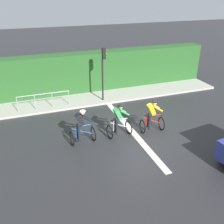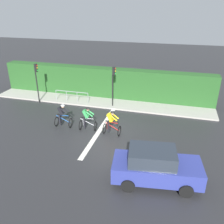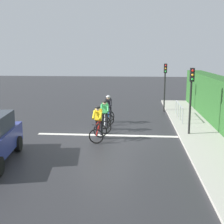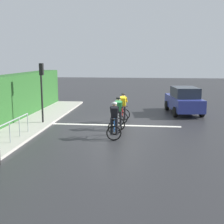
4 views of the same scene
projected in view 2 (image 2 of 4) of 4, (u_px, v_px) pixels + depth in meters
The scene contains 12 objects.
ground_plane at pixel (106, 131), 15.82m from camera, with size 80.00×80.00×0.00m, color #28282B.
sidewalk_kerb at pixel (100, 101), 20.60m from camera, with size 2.80×18.95×0.12m, color #ADA89E.
stone_wall_low at pixel (103, 95), 21.31m from camera, with size 0.44×18.95×0.49m, color gray.
hedge_wall at pixel (104, 83), 21.12m from camera, with size 1.10×18.95×2.67m, color #265623.
road_marking_stop_line at pixel (100, 130), 15.93m from camera, with size 7.00×0.30×0.01m, color silver.
cyclist_lead at pixel (62, 116), 16.06m from camera, with size 0.75×1.12×1.66m.
cyclist_second at pixel (87, 119), 15.61m from camera, with size 0.79×1.14×1.66m.
cyclist_mid at pixel (111, 123), 15.10m from camera, with size 0.74×1.12×1.66m.
car_navy at pixel (155, 166), 10.99m from camera, with size 2.30×4.29×1.76m.
traffic_light_near_crossing at pixel (113, 81), 18.58m from camera, with size 0.20×0.31×3.34m.
traffic_light_far_junction at pixel (37, 77), 19.52m from camera, with size 0.21×0.31×3.34m.
pedestrian_railing_kerbside at pixel (72, 94), 20.05m from camera, with size 0.06×2.96×1.03m.
Camera 2 is at (-13.26, -4.05, 7.74)m, focal length 37.97 mm.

